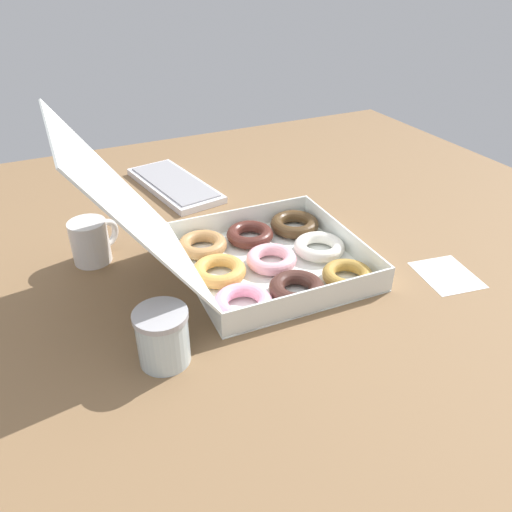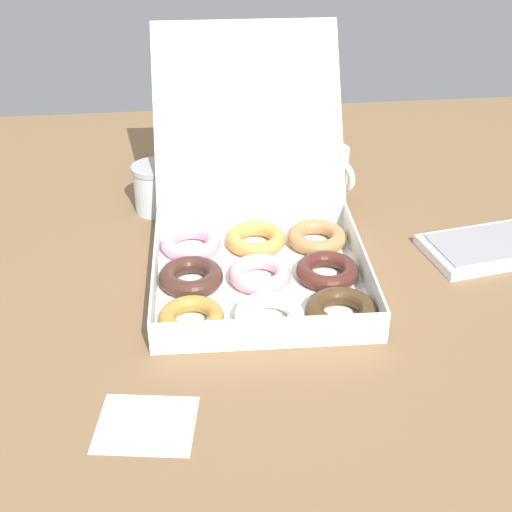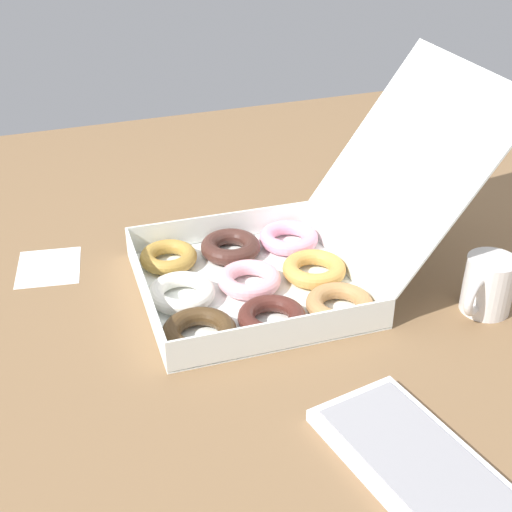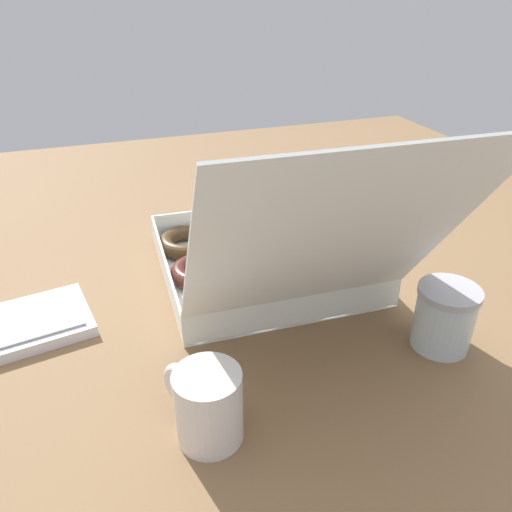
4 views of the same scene
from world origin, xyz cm
name	(u,v)px [view 2 (image 2 of 4)]	position (x,y,z in cm)	size (l,w,h in cm)	color
ground_plane	(262,298)	(0.00, 0.00, -1.00)	(180.00, 180.00, 2.00)	brown
donut_box	(260,254)	(0.32, 6.37, 3.90)	(38.91, 59.39, 35.33)	white
coffee_mug	(331,170)	(19.05, 36.84, 4.88)	(8.41, 11.06, 9.52)	white
glass_jar	(155,188)	(-17.75, 31.95, 4.97)	(8.90, 8.90, 9.84)	silver
paper_napkin	(146,424)	(-18.87, -28.57, 0.07)	(12.93, 10.99, 0.15)	white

